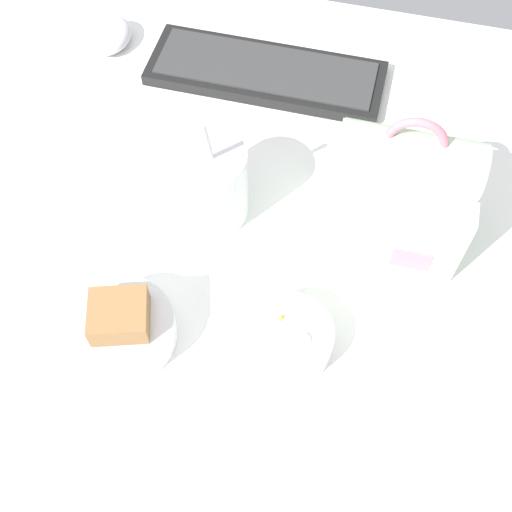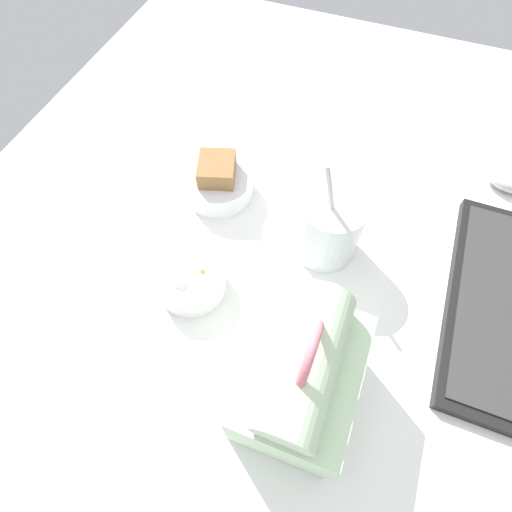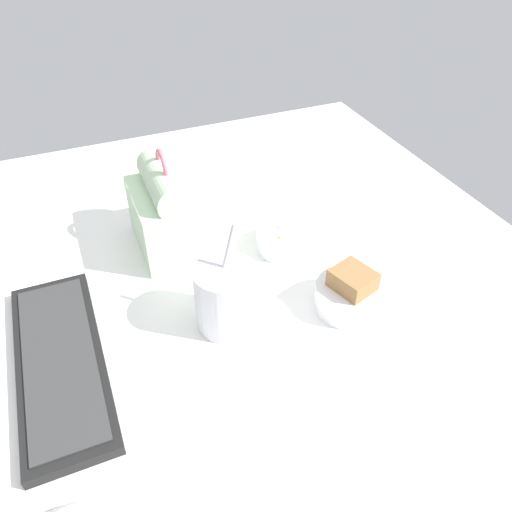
% 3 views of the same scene
% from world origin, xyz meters
% --- Properties ---
extents(desk_surface, '(1.40, 1.10, 0.02)m').
position_xyz_m(desk_surface, '(0.00, 0.00, 0.01)').
color(desk_surface, white).
rests_on(desk_surface, ground).
extents(keyboard, '(0.36, 0.12, 0.02)m').
position_xyz_m(keyboard, '(-0.01, 0.35, 0.03)').
color(keyboard, black).
rests_on(keyboard, desk_surface).
extents(lunch_bag, '(0.17, 0.13, 0.21)m').
position_xyz_m(lunch_bag, '(0.21, 0.11, 0.10)').
color(lunch_bag, '#B7D6AD').
rests_on(lunch_bag, desk_surface).
extents(soup_cup, '(0.10, 0.10, 0.19)m').
position_xyz_m(soup_cup, '(-0.03, 0.08, 0.08)').
color(soup_cup, silver).
rests_on(soup_cup, desk_surface).
extents(bento_bowl_sandwich, '(0.12, 0.12, 0.08)m').
position_xyz_m(bento_bowl_sandwich, '(-0.07, -0.12, 0.05)').
color(bento_bowl_sandwich, silver).
rests_on(bento_bowl_sandwich, desk_surface).
extents(bento_bowl_snacks, '(0.10, 0.10, 0.05)m').
position_xyz_m(bento_bowl_snacks, '(0.12, -0.08, 0.04)').
color(bento_bowl_snacks, silver).
rests_on(bento_bowl_snacks, desk_surface).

